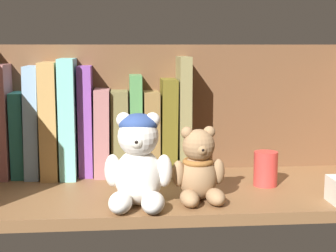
{
  "coord_description": "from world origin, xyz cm",
  "views": [
    {
      "loc": [
        -11.0,
        -93.58,
        28.49
      ],
      "look_at": [
        -2.6,
        0.0,
        13.91
      ],
      "focal_mm": 55.42,
      "sensor_mm": 36.0,
      "label": 1
    }
  ],
  "objects_px": {
    "book_9": "(151,132)",
    "book_11": "(182,115)",
    "teddy_bear_larger": "(138,162)",
    "teddy_bear_smaller": "(199,169)",
    "book_8": "(136,124)",
    "book_0": "(7,120)",
    "pillar_candle": "(266,169)",
    "book_2": "(35,121)",
    "book_1": "(21,134)",
    "book_6": "(102,131)",
    "book_4": "(70,117)",
    "book_7": "(120,132)",
    "book_3": "(52,119)",
    "book_5": "(86,120)",
    "book_10": "(167,125)"
  },
  "relations": [
    {
      "from": "book_9",
      "to": "teddy_bear_larger",
      "type": "height_order",
      "value": "book_9"
    },
    {
      "from": "teddy_bear_larger",
      "to": "teddy_bear_smaller",
      "type": "bearing_deg",
      "value": 10.86
    },
    {
      "from": "book_1",
      "to": "book_11",
      "type": "height_order",
      "value": "book_11"
    },
    {
      "from": "book_2",
      "to": "teddy_bear_smaller",
      "type": "xyz_separation_m",
      "value": [
        0.31,
        -0.21,
        -0.06
      ]
    },
    {
      "from": "book_0",
      "to": "book_1",
      "type": "xyz_separation_m",
      "value": [
        0.03,
        0.0,
        -0.03
      ]
    },
    {
      "from": "teddy_bear_larger",
      "to": "teddy_bear_smaller",
      "type": "relative_size",
      "value": 1.22
    },
    {
      "from": "book_3",
      "to": "book_5",
      "type": "xyz_separation_m",
      "value": [
        0.07,
        0.0,
        -0.0
      ]
    },
    {
      "from": "book_0",
      "to": "book_7",
      "type": "height_order",
      "value": "book_0"
    },
    {
      "from": "book_4",
      "to": "book_11",
      "type": "bearing_deg",
      "value": 0.0
    },
    {
      "from": "book_0",
      "to": "pillar_candle",
      "type": "distance_m",
      "value": 0.53
    },
    {
      "from": "book_2",
      "to": "teddy_bear_larger",
      "type": "bearing_deg",
      "value": -49.03
    },
    {
      "from": "book_4",
      "to": "book_6",
      "type": "xyz_separation_m",
      "value": [
        0.07,
        0.0,
        -0.03
      ]
    },
    {
      "from": "book_6",
      "to": "book_10",
      "type": "height_order",
      "value": "book_10"
    },
    {
      "from": "book_0",
      "to": "book_6",
      "type": "xyz_separation_m",
      "value": [
        0.19,
        0.0,
        -0.03
      ]
    },
    {
      "from": "book_7",
      "to": "book_11",
      "type": "bearing_deg",
      "value": 0.0
    },
    {
      "from": "book_5",
      "to": "book_9",
      "type": "distance_m",
      "value": 0.14
    },
    {
      "from": "book_7",
      "to": "teddy_bear_larger",
      "type": "xyz_separation_m",
      "value": [
        0.03,
        -0.23,
        -0.01
      ]
    },
    {
      "from": "book_0",
      "to": "book_11",
      "type": "distance_m",
      "value": 0.36
    },
    {
      "from": "book_1",
      "to": "book_7",
      "type": "xyz_separation_m",
      "value": [
        0.2,
        0.0,
        0.0
      ]
    },
    {
      "from": "book_3",
      "to": "teddy_bear_smaller",
      "type": "relative_size",
      "value": 1.81
    },
    {
      "from": "book_0",
      "to": "book_9",
      "type": "bearing_deg",
      "value": 0.0
    },
    {
      "from": "book_8",
      "to": "book_11",
      "type": "height_order",
      "value": "book_11"
    },
    {
      "from": "book_5",
      "to": "book_8",
      "type": "relative_size",
      "value": 1.09
    },
    {
      "from": "book_7",
      "to": "book_0",
      "type": "bearing_deg",
      "value": 180.0
    },
    {
      "from": "book_0",
      "to": "book_10",
      "type": "height_order",
      "value": "book_0"
    },
    {
      "from": "book_1",
      "to": "book_2",
      "type": "relative_size",
      "value": 0.77
    },
    {
      "from": "book_3",
      "to": "book_5",
      "type": "relative_size",
      "value": 1.04
    },
    {
      "from": "book_5",
      "to": "book_7",
      "type": "height_order",
      "value": "book_5"
    },
    {
      "from": "teddy_bear_smaller",
      "to": "pillar_candle",
      "type": "bearing_deg",
      "value": 30.99
    },
    {
      "from": "book_8",
      "to": "teddy_bear_larger",
      "type": "relative_size",
      "value": 1.32
    },
    {
      "from": "book_7",
      "to": "book_6",
      "type": "bearing_deg",
      "value": 180.0
    },
    {
      "from": "book_6",
      "to": "book_7",
      "type": "xyz_separation_m",
      "value": [
        0.04,
        0.0,
        -0.0
      ]
    },
    {
      "from": "book_10",
      "to": "teddy_bear_larger",
      "type": "height_order",
      "value": "book_10"
    },
    {
      "from": "book_5",
      "to": "teddy_bear_smaller",
      "type": "relative_size",
      "value": 1.74
    },
    {
      "from": "book_7",
      "to": "book_11",
      "type": "xyz_separation_m",
      "value": [
        0.13,
        0.0,
        0.03
      ]
    },
    {
      "from": "book_6",
      "to": "book_8",
      "type": "height_order",
      "value": "book_8"
    },
    {
      "from": "book_9",
      "to": "book_10",
      "type": "distance_m",
      "value": 0.04
    },
    {
      "from": "book_0",
      "to": "book_8",
      "type": "height_order",
      "value": "book_0"
    },
    {
      "from": "book_0",
      "to": "book_4",
      "type": "relative_size",
      "value": 0.95
    },
    {
      "from": "book_2",
      "to": "book_10",
      "type": "xyz_separation_m",
      "value": [
        0.27,
        0.0,
        -0.01
      ]
    },
    {
      "from": "book_3",
      "to": "teddy_bear_larger",
      "type": "height_order",
      "value": "book_3"
    },
    {
      "from": "book_1",
      "to": "book_5",
      "type": "height_order",
      "value": "book_5"
    },
    {
      "from": "book_0",
      "to": "book_6",
      "type": "relative_size",
      "value": 1.29
    },
    {
      "from": "teddy_bear_larger",
      "to": "book_11",
      "type": "bearing_deg",
      "value": 66.83
    },
    {
      "from": "book_1",
      "to": "book_2",
      "type": "height_order",
      "value": "book_2"
    },
    {
      "from": "book_2",
      "to": "pillar_candle",
      "type": "bearing_deg",
      "value": -16.05
    },
    {
      "from": "book_9",
      "to": "book_11",
      "type": "bearing_deg",
      "value": 0.0
    },
    {
      "from": "book_6",
      "to": "teddy_bear_larger",
      "type": "relative_size",
      "value": 1.13
    },
    {
      "from": "book_0",
      "to": "teddy_bear_smaller",
      "type": "relative_size",
      "value": 1.77
    },
    {
      "from": "book_2",
      "to": "teddy_bear_smaller",
      "type": "relative_size",
      "value": 1.75
    }
  ]
}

